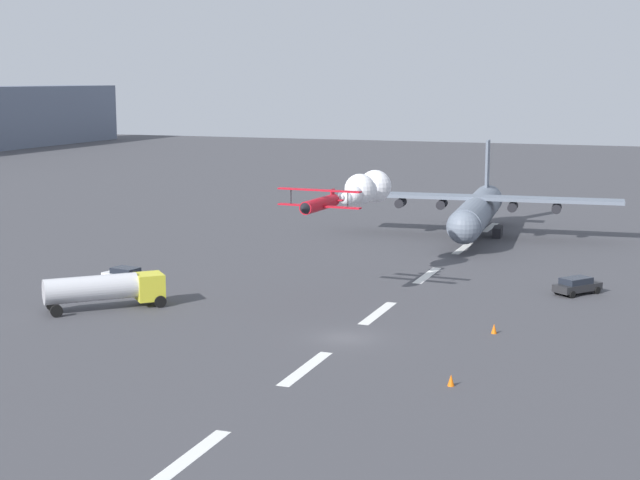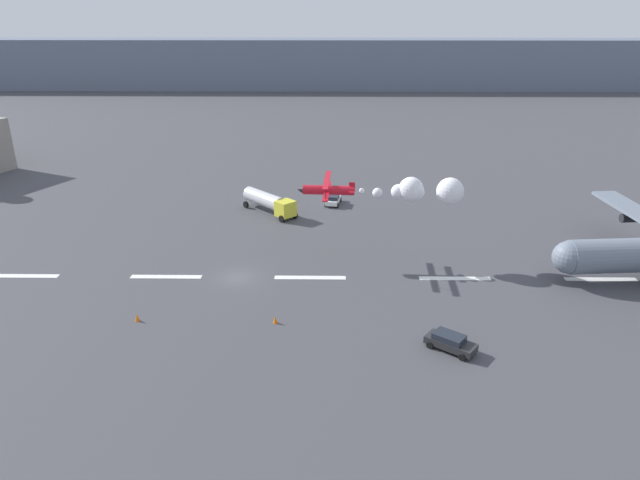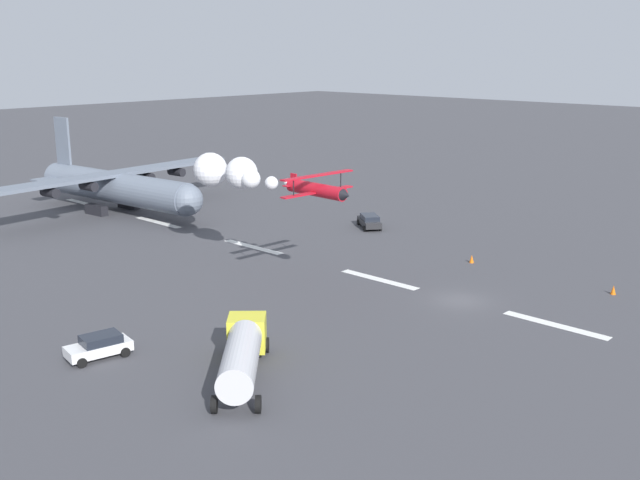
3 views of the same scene
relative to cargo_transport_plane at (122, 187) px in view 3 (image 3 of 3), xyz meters
The scene contains 13 objects.
ground_plane 47.79m from the cargo_transport_plane, behind, with size 440.00×440.00×0.00m, color #424247.
runway_stripe_4 55.89m from the cargo_transport_plane, behind, with size 8.00×0.90×0.01m, color white.
runway_stripe_5 39.71m from the cargo_transport_plane, behind, with size 8.00×0.90×0.01m, color white.
runway_stripe_6 23.58m from the cargo_transport_plane, behind, with size 8.00×0.90×0.01m, color white.
runway_stripe_7 7.85m from the cargo_transport_plane, behind, with size 8.00×0.90×0.01m, color white.
runway_stripe_8 9.66m from the cargo_transport_plane, ahead, with size 8.00×0.90×0.01m, color white.
cargo_transport_plane is the anchor object (origin of this frame).
stunt_biplane_red 28.56m from the cargo_transport_plane, 169.01° to the left, with size 19.22×7.46×3.19m.
fuel_tanker_truck 50.87m from the cargo_transport_plane, 155.04° to the left, with size 8.49×8.70×2.90m.
followme_car_yellow 30.48m from the cargo_transport_plane, 151.65° to the right, with size 4.64×4.14×1.52m.
airport_staff_sedan 44.84m from the cargo_transport_plane, 145.25° to the left, with size 2.63×4.33×1.52m.
traffic_cone_near 56.96m from the cargo_transport_plane, behind, with size 0.44×0.44×0.75m, color orange.
traffic_cone_far 43.88m from the cargo_transport_plane, 166.78° to the right, with size 0.44×0.44×0.75m, color orange.
Camera 3 is at (-29.96, 48.71, 19.29)m, focal length 41.82 mm.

